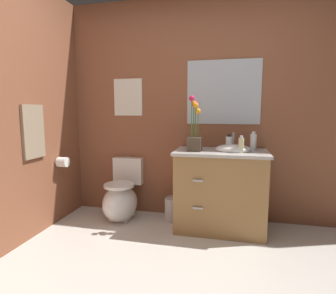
{
  "coord_description": "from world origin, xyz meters",
  "views": [
    {
      "loc": [
        0.38,
        -1.45,
        1.25
      ],
      "look_at": [
        -0.25,
        1.3,
        0.87
      ],
      "focal_mm": 28.95,
      "sensor_mm": 36.0,
      "label": 1
    }
  ],
  "objects_px": {
    "hand_wash_bottle": "(241,145)",
    "wall_poster": "(128,97)",
    "soap_bottle": "(253,142)",
    "lotion_bottle": "(229,143)",
    "trash_bin": "(173,209)",
    "wall_mirror": "(223,92)",
    "toilet": "(122,198)",
    "hanging_towel": "(33,132)",
    "toilet_paper_roll": "(63,162)",
    "vanity_cabinet": "(220,189)",
    "flower_vase": "(195,134)"
  },
  "relations": [
    {
      "from": "vanity_cabinet",
      "to": "soap_bottle",
      "type": "relative_size",
      "value": 5.24
    },
    {
      "from": "soap_bottle",
      "to": "lotion_bottle",
      "type": "height_order",
      "value": "soap_bottle"
    },
    {
      "from": "soap_bottle",
      "to": "toilet_paper_roll",
      "type": "bearing_deg",
      "value": -172.3
    },
    {
      "from": "lotion_bottle",
      "to": "hanging_towel",
      "type": "distance_m",
      "value": 1.96
    },
    {
      "from": "toilet",
      "to": "hand_wash_bottle",
      "type": "xyz_separation_m",
      "value": [
        1.31,
        -0.12,
        0.67
      ]
    },
    {
      "from": "toilet_paper_roll",
      "to": "hanging_towel",
      "type": "bearing_deg",
      "value": -98.55
    },
    {
      "from": "vanity_cabinet",
      "to": "trash_bin",
      "type": "height_order",
      "value": "vanity_cabinet"
    },
    {
      "from": "hanging_towel",
      "to": "toilet_paper_roll",
      "type": "distance_m",
      "value": 0.52
    },
    {
      "from": "toilet",
      "to": "lotion_bottle",
      "type": "xyz_separation_m",
      "value": [
        1.19,
        0.06,
        0.67
      ]
    },
    {
      "from": "hanging_towel",
      "to": "toilet_paper_roll",
      "type": "bearing_deg",
      "value": 81.45
    },
    {
      "from": "hand_wash_bottle",
      "to": "wall_poster",
      "type": "relative_size",
      "value": 0.39
    },
    {
      "from": "trash_bin",
      "to": "wall_poster",
      "type": "xyz_separation_m",
      "value": [
        -0.59,
        0.2,
        1.27
      ]
    },
    {
      "from": "vanity_cabinet",
      "to": "hanging_towel",
      "type": "distance_m",
      "value": 1.96
    },
    {
      "from": "vanity_cabinet",
      "to": "lotion_bottle",
      "type": "xyz_separation_m",
      "value": [
        0.07,
        0.09,
        0.48
      ]
    },
    {
      "from": "lotion_bottle",
      "to": "trash_bin",
      "type": "distance_m",
      "value": 0.98
    },
    {
      "from": "soap_bottle",
      "to": "wall_poster",
      "type": "xyz_separation_m",
      "value": [
        -1.44,
        0.19,
        0.48
      ]
    },
    {
      "from": "hand_wash_bottle",
      "to": "wall_mirror",
      "type": "relative_size",
      "value": 0.21
    },
    {
      "from": "trash_bin",
      "to": "wall_poster",
      "type": "relative_size",
      "value": 0.63
    },
    {
      "from": "lotion_bottle",
      "to": "wall_mirror",
      "type": "xyz_separation_m",
      "value": [
        -0.08,
        0.21,
        0.54
      ]
    },
    {
      "from": "lotion_bottle",
      "to": "hanging_towel",
      "type": "relative_size",
      "value": 0.32
    },
    {
      "from": "vanity_cabinet",
      "to": "hanging_towel",
      "type": "height_order",
      "value": "hanging_towel"
    },
    {
      "from": "lotion_bottle",
      "to": "hand_wash_bottle",
      "type": "relative_size",
      "value": 0.97
    },
    {
      "from": "lotion_bottle",
      "to": "trash_bin",
      "type": "xyz_separation_m",
      "value": [
        -0.6,
        0.01,
        -0.78
      ]
    },
    {
      "from": "toilet",
      "to": "soap_bottle",
      "type": "relative_size",
      "value": 3.54
    },
    {
      "from": "lotion_bottle",
      "to": "hand_wash_bottle",
      "type": "xyz_separation_m",
      "value": [
        0.12,
        -0.18,
        0.0
      ]
    },
    {
      "from": "wall_mirror",
      "to": "flower_vase",
      "type": "bearing_deg",
      "value": -126.28
    },
    {
      "from": "soap_bottle",
      "to": "trash_bin",
      "type": "xyz_separation_m",
      "value": [
        -0.85,
        -0.01,
        -0.79
      ]
    },
    {
      "from": "flower_vase",
      "to": "trash_bin",
      "type": "xyz_separation_m",
      "value": [
        -0.26,
        0.17,
        -0.87
      ]
    },
    {
      "from": "vanity_cabinet",
      "to": "wall_poster",
      "type": "xyz_separation_m",
      "value": [
        -1.12,
        0.29,
        0.98
      ]
    },
    {
      "from": "hand_wash_bottle",
      "to": "wall_mirror",
      "type": "xyz_separation_m",
      "value": [
        -0.19,
        0.38,
        0.53
      ]
    },
    {
      "from": "soap_bottle",
      "to": "wall_poster",
      "type": "distance_m",
      "value": 1.53
    },
    {
      "from": "hand_wash_bottle",
      "to": "wall_poster",
      "type": "bearing_deg",
      "value": 163.69
    },
    {
      "from": "toilet_paper_roll",
      "to": "trash_bin",
      "type": "bearing_deg",
      "value": 12.6
    },
    {
      "from": "trash_bin",
      "to": "lotion_bottle",
      "type": "bearing_deg",
      "value": -1.0
    },
    {
      "from": "toilet",
      "to": "flower_vase",
      "type": "distance_m",
      "value": 1.15
    },
    {
      "from": "soap_bottle",
      "to": "toilet_paper_roll",
      "type": "distance_m",
      "value": 2.08
    },
    {
      "from": "toilet",
      "to": "hand_wash_bottle",
      "type": "bearing_deg",
      "value": -5.05
    },
    {
      "from": "lotion_bottle",
      "to": "hanging_towel",
      "type": "height_order",
      "value": "hanging_towel"
    },
    {
      "from": "hanging_towel",
      "to": "lotion_bottle",
      "type": "bearing_deg",
      "value": 18.55
    },
    {
      "from": "flower_vase",
      "to": "wall_poster",
      "type": "xyz_separation_m",
      "value": [
        -0.85,
        0.36,
        0.4
      ]
    },
    {
      "from": "wall_mirror",
      "to": "lotion_bottle",
      "type": "bearing_deg",
      "value": -69.79
    },
    {
      "from": "flower_vase",
      "to": "hanging_towel",
      "type": "height_order",
      "value": "flower_vase"
    },
    {
      "from": "toilet",
      "to": "wall_mirror",
      "type": "distance_m",
      "value": 1.67
    },
    {
      "from": "hand_wash_bottle",
      "to": "trash_bin",
      "type": "height_order",
      "value": "hand_wash_bottle"
    },
    {
      "from": "toilet",
      "to": "hanging_towel",
      "type": "relative_size",
      "value": 1.33
    },
    {
      "from": "vanity_cabinet",
      "to": "toilet_paper_roll",
      "type": "distance_m",
      "value": 1.75
    },
    {
      "from": "wall_mirror",
      "to": "toilet",
      "type": "bearing_deg",
      "value": -166.52
    },
    {
      "from": "soap_bottle",
      "to": "wall_poster",
      "type": "height_order",
      "value": "wall_poster"
    },
    {
      "from": "toilet_paper_roll",
      "to": "lotion_bottle",
      "type": "bearing_deg",
      "value": 8.12
    },
    {
      "from": "flower_vase",
      "to": "lotion_bottle",
      "type": "relative_size",
      "value": 3.39
    }
  ]
}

